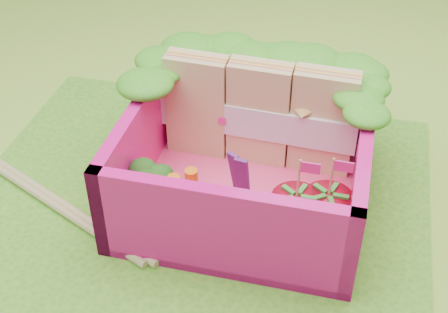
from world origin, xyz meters
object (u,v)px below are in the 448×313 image
sandwich_stack (260,114)px  strawberry_left (295,216)px  bento_box (248,157)px  chopsticks (12,174)px  broccoli (158,182)px  strawberry_right (326,214)px

sandwich_stack → strawberry_left: 0.71m
bento_box → sandwich_stack: (0.01, 0.30, 0.09)m
bento_box → chopsticks: bento_box is taller
sandwich_stack → chopsticks: (-1.40, -0.49, -0.34)m
strawberry_left → broccoli: bearing=178.1°
broccoli → bento_box: bearing=34.1°
sandwich_stack → chopsticks: sandwich_stack is taller
strawberry_left → strawberry_right: size_ratio=1.01×
sandwich_stack → broccoli: size_ratio=3.43×
sandwich_stack → strawberry_right: size_ratio=2.34×
broccoli → sandwich_stack: bearing=53.8°
bento_box → strawberry_left: bearing=-44.6°
sandwich_stack → broccoli: 0.74m
sandwich_stack → strawberry_left: sandwich_stack is taller
chopsticks → broccoli: bearing=-6.0°
strawberry_right → chopsticks: bearing=177.8°
bento_box → chopsticks: bearing=-172.4°
strawberry_right → chopsticks: strawberry_right is taller
bento_box → broccoli: bearing=-145.9°
sandwich_stack → chopsticks: size_ratio=0.54×
bento_box → sandwich_stack: size_ratio=1.12×
bento_box → strawberry_right: bento_box is taller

